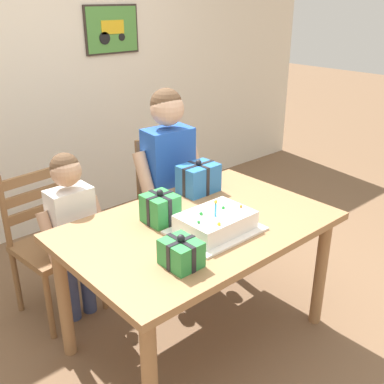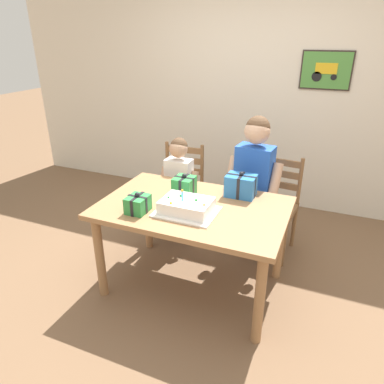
% 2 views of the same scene
% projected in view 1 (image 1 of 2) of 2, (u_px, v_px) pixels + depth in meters
% --- Properties ---
extents(ground_plane, '(20.00, 20.00, 0.00)m').
position_uv_depth(ground_plane, '(198.00, 335.00, 2.71)').
color(ground_plane, brown).
extents(back_wall, '(6.40, 0.11, 2.60)m').
position_uv_depth(back_wall, '(31.00, 74.00, 3.50)').
color(back_wall, silver).
rests_on(back_wall, ground).
extents(dining_table, '(1.42, 0.92, 0.75)m').
position_uv_depth(dining_table, '(199.00, 239.00, 2.45)').
color(dining_table, '#9E7047').
rests_on(dining_table, ground).
extents(birthday_cake, '(0.44, 0.34, 0.19)m').
position_uv_depth(birthday_cake, '(216.00, 223.00, 2.31)').
color(birthday_cake, white).
rests_on(birthday_cake, dining_table).
extents(gift_box_red_large, '(0.16, 0.17, 0.19)m').
position_uv_depth(gift_box_red_large, '(160.00, 208.00, 2.40)').
color(gift_box_red_large, '#2D8E42').
rests_on(gift_box_red_large, dining_table).
extents(gift_box_beside_cake, '(0.24, 0.17, 0.21)m').
position_uv_depth(gift_box_beside_cake, '(198.00, 178.00, 2.76)').
color(gift_box_beside_cake, '#286BB7').
rests_on(gift_box_beside_cake, dining_table).
extents(gift_box_corner_small, '(0.15, 0.17, 0.16)m').
position_uv_depth(gift_box_corner_small, '(181.00, 253.00, 2.01)').
color(gift_box_corner_small, '#2D8E42').
rests_on(gift_box_corner_small, dining_table).
extents(chair_left, '(0.46, 0.46, 0.92)m').
position_uv_depth(chair_left, '(51.00, 243.00, 2.78)').
color(chair_left, brown).
rests_on(chair_left, ground).
extents(chair_right, '(0.46, 0.46, 0.92)m').
position_uv_depth(chair_right, '(172.00, 200.00, 3.37)').
color(chair_right, brown).
rests_on(chair_right, ground).
extents(child_older, '(0.50, 0.29, 1.33)m').
position_uv_depth(child_older, '(169.00, 168.00, 3.01)').
color(child_older, '#38426B').
rests_on(child_older, ground).
extents(child_younger, '(0.38, 0.22, 1.07)m').
position_uv_depth(child_younger, '(72.00, 223.00, 2.64)').
color(child_younger, '#38426B').
rests_on(child_younger, ground).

